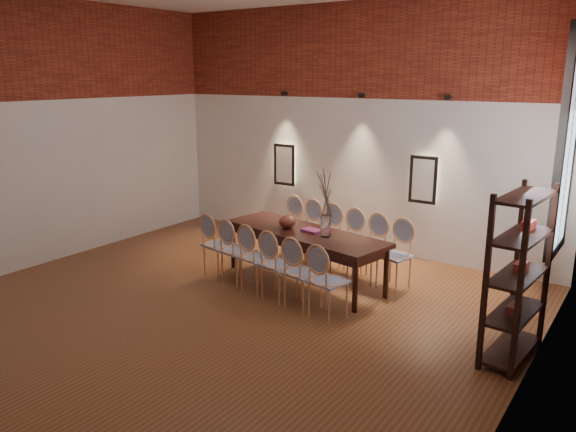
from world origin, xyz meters
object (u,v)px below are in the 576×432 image
Objects in this scene: chair_near_a at (219,245)px; chair_near_f at (328,281)px; chair_near_b at (238,251)px; chair_far_b at (305,232)px; dining_table at (304,256)px; chair_far_a at (286,227)px; bowl at (287,222)px; chair_near_c at (258,258)px; chair_near_e at (303,273)px; chair_far_d at (346,243)px; chair_far_e at (369,249)px; chair_far_f at (394,256)px; chair_near_d at (280,265)px; vase at (326,226)px; book at (312,230)px; shelving_rack at (518,275)px; chair_far_c at (325,237)px.

chair_near_a is 1.00× the size of chair_near_f.
chair_far_b is at bearing 90.00° from chair_near_b.
chair_far_a is (-0.90, 0.87, 0.09)m from dining_table.
chair_near_c is at bearing -93.76° from bowl.
chair_near_f is at bearing 0.00° from chair_near_e.
chair_near_f is 1.61m from chair_far_d.
chair_far_e is 1.23m from bowl.
chair_near_c is at bearing 121.50° from chair_far_a.
chair_far_f reaches higher than dining_table.
chair_near_d is 1.61m from chair_far_b.
bowl is at bearing 173.52° from vase.
chair_far_f is (0.25, 1.35, 0.00)m from chair_near_f.
book is (0.10, 0.04, 0.39)m from dining_table.
chair_near_c is at bearing -142.22° from vase.
chair_near_a and chair_far_f have the same top height.
chair_far_f is at bearing 18.14° from bowl.
chair_near_a and chair_near_e have the same top height.
shelving_rack is (2.88, -0.65, 0.14)m from book.
chair_far_d is at bearing 107.04° from chair_near_e.
chair_near_d is 1.43m from chair_far_e.
bowl is (0.04, 0.64, 0.37)m from chair_near_c.
chair_near_d is 0.42m from chair_near_e.
chair_far_d is at bearing -180.00° from chair_far_a.
chair_far_e is (0.82, -0.16, 0.00)m from chair_far_c.
bowl is (-0.68, 0.08, -0.06)m from vase.
chair_far_e is at bearing -180.00° from chair_far_d.
chair_far_d is 0.52× the size of shelving_rack.
book is at bearing 151.14° from chair_far_a.
chair_near_e is at bearing -81.92° from vase.
vase is at bearing 0.00° from dining_table.
chair_far_c is at bearing 72.96° from chair_near_b.
chair_near_e is at bearing -64.69° from book.
chair_near_d reaches higher than book.
dining_table is 2.68× the size of chair_far_b.
vase is at bearing 133.60° from chair_near_f.
chair_far_a is at bearing 140.47° from book.
chair_far_c is at bearing 0.00° from chair_far_d.
vase is 0.17× the size of shelving_rack.
chair_near_a is 1.00× the size of chair_far_f.
book is (0.39, 0.03, -0.07)m from bowl.
chair_near_e is (1.24, -0.23, 0.00)m from chair_near_b.
shelving_rack reaches higher than dining_table.
chair_near_a and chair_far_e have the same top height.
bowl is at bearing -175.08° from book.
chair_near_a is 1.86m from chair_far_d.
bowl is at bearing 115.01° from chair_far_b.
chair_near_c is 1.00× the size of chair_near_e.
chair_near_c reaches higher than book.
vase is (0.06, -0.71, 0.43)m from chair_far_d.
chair_far_c and chair_far_f have the same top height.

